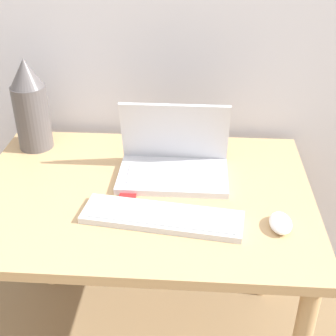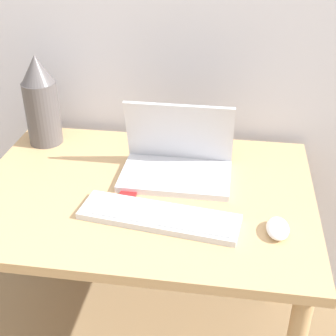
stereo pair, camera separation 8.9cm
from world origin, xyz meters
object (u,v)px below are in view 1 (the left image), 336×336
(keyboard, at_px, (162,217))
(mouse, at_px, (281,223))
(vase, at_px, (31,105))
(mp3_player, at_px, (128,195))
(laptop, at_px, (174,160))

(keyboard, xyz_separation_m, mouse, (0.31, -0.01, 0.01))
(vase, distance_m, mp3_player, 0.48)
(keyboard, bearing_deg, mp3_player, 135.27)
(mouse, bearing_deg, laptop, 139.37)
(laptop, distance_m, vase, 0.52)
(laptop, bearing_deg, mouse, -40.63)
(mouse, bearing_deg, mp3_player, 164.13)
(mouse, distance_m, vase, 0.89)
(mp3_player, bearing_deg, laptop, 47.20)
(laptop, xyz_separation_m, vase, (-0.49, 0.15, 0.10))
(laptop, bearing_deg, vase, 162.90)
(keyboard, distance_m, vase, 0.63)
(laptop, xyz_separation_m, mp3_player, (-0.13, -0.14, -0.05))
(vase, xyz_separation_m, mp3_player, (0.36, -0.28, -0.15))
(laptop, xyz_separation_m, mouse, (0.30, -0.26, -0.03))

